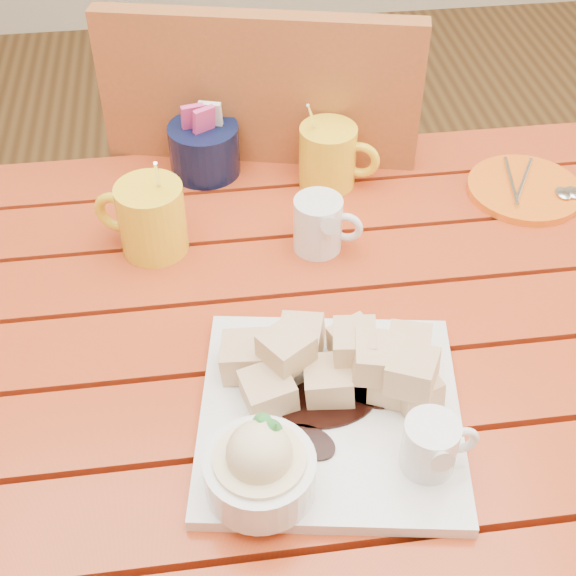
{
  "coord_description": "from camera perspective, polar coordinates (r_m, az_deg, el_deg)",
  "views": [
    {
      "loc": [
        -0.08,
        -0.66,
        1.43
      ],
      "look_at": [
        0.01,
        -0.0,
        0.82
      ],
      "focal_mm": 50.0,
      "sensor_mm": 36.0,
      "label": 1
    }
  ],
  "objects": [
    {
      "name": "dessert_plate",
      "position": [
        0.82,
        2.5,
        -8.84
      ],
      "size": [
        0.31,
        0.31,
        0.11
      ],
      "rotation": [
        0.0,
        0.0,
        -0.16
      ],
      "color": "white",
      "rests_on": "table"
    },
    {
      "name": "table",
      "position": [
        1.03,
        -0.72,
        -7.17
      ],
      "size": [
        1.2,
        0.79,
        0.75
      ],
      "color": "#9E3314",
      "rests_on": "ground"
    },
    {
      "name": "orange_saucer",
      "position": [
        1.2,
        16.55,
        6.76
      ],
      "size": [
        0.16,
        0.16,
        0.02
      ],
      "rotation": [
        0.0,
        0.0,
        -0.39
      ],
      "color": "orange",
      "rests_on": "table"
    },
    {
      "name": "coffee_mug_right",
      "position": [
        1.15,
        2.97,
        9.41
      ],
      "size": [
        0.11,
        0.08,
        0.14
      ],
      "rotation": [
        0.0,
        0.0,
        -0.35
      ],
      "color": "yellow",
      "rests_on": "table"
    },
    {
      "name": "sugar_caddy",
      "position": [
        1.18,
        -5.97,
        9.88
      ],
      "size": [
        0.1,
        0.1,
        0.11
      ],
      "color": "black",
      "rests_on": "table"
    },
    {
      "name": "chair_far",
      "position": [
        1.45,
        -1.15,
        5.16
      ],
      "size": [
        0.55,
        0.55,
        0.97
      ],
      "rotation": [
        0.0,
        0.0,
        2.91
      ],
      "color": "brown",
      "rests_on": "ground"
    },
    {
      "name": "coffee_mug_left",
      "position": [
        1.04,
        -9.81,
        4.99
      ],
      "size": [
        0.12,
        0.09,
        0.14
      ],
      "rotation": [
        0.0,
        0.0,
        -0.4
      ],
      "color": "yellow",
      "rests_on": "table"
    },
    {
      "name": "cream_pitcher",
      "position": [
        1.03,
        2.26,
        4.62
      ],
      "size": [
        0.09,
        0.08,
        0.08
      ],
      "rotation": [
        0.0,
        0.0,
        -0.37
      ],
      "color": "white",
      "rests_on": "table"
    }
  ]
}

